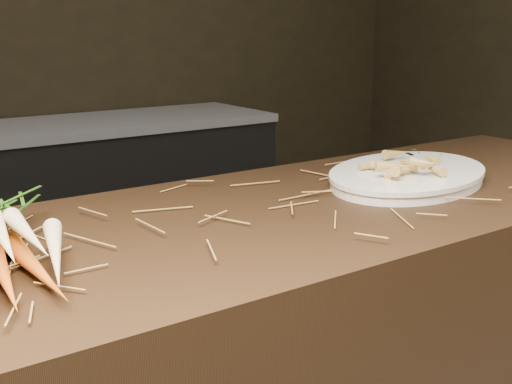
{
  "coord_description": "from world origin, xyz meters",
  "views": [
    {
      "loc": [
        -0.74,
        -0.74,
        1.28
      ],
      "look_at": [
        -0.05,
        0.26,
        0.96
      ],
      "focal_mm": 45.0,
      "sensor_mm": 36.0,
      "label": 1
    }
  ],
  "objects": [
    {
      "name": "back_counter",
      "position": [
        0.3,
        2.18,
        0.42
      ],
      "size": [
        1.82,
        0.62,
        0.84
      ],
      "color": "black",
      "rests_on": "ground"
    },
    {
      "name": "straw_bedding",
      "position": [
        0.0,
        0.3,
        0.91
      ],
      "size": [
        1.4,
        0.6,
        0.02
      ],
      "primitive_type": null,
      "color": "olive",
      "rests_on": "main_counter"
    },
    {
      "name": "serving_platter",
      "position": [
        0.45,
        0.31,
        0.91
      ],
      "size": [
        0.59,
        0.49,
        0.03
      ],
      "primitive_type": null,
      "rotation": [
        0.0,
        0.0,
        0.35
      ],
      "color": "white",
      "rests_on": "main_counter"
    },
    {
      "name": "roasted_veg_heap",
      "position": [
        0.45,
        0.31,
        0.96
      ],
      "size": [
        0.29,
        0.25,
        0.06
      ],
      "primitive_type": null,
      "rotation": [
        0.0,
        0.0,
        0.35
      ],
      "color": "#A58535",
      "rests_on": "serving_platter"
    },
    {
      "name": "serving_fork",
      "position": [
        0.63,
        0.35,
        0.93
      ],
      "size": [
        0.07,
        0.19,
        0.0
      ],
      "primitive_type": "cube",
      "rotation": [
        0.0,
        0.0,
        -0.3
      ],
      "color": "silver",
      "rests_on": "serving_platter"
    }
  ]
}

